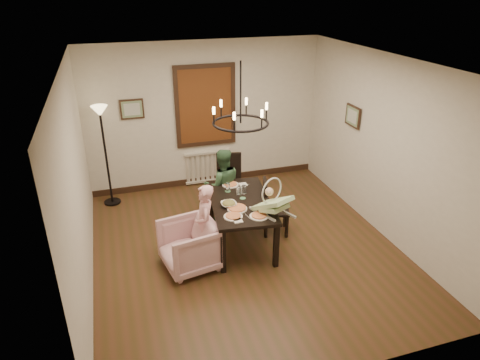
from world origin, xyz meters
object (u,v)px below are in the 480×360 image
chair_right (276,207)px  baby_bouncer (273,202)px  armchair (190,246)px  floor_lamp (106,158)px  seated_man (223,191)px  drinking_glass (239,191)px  chair_far (229,183)px  dining_table (241,205)px  elderly_woman (205,231)px

chair_right → baby_bouncer: size_ratio=1.63×
armchair → floor_lamp: 2.61m
chair_right → floor_lamp: 3.15m
seated_man → drinking_glass: 0.65m
chair_far → chair_right: 1.12m
chair_right → floor_lamp: bearing=70.5°
chair_right → seated_man: 0.97m
drinking_glass → floor_lamp: floor_lamp is taller
drinking_glass → floor_lamp: size_ratio=0.07×
chair_far → armchair: bearing=-110.0°
dining_table → chair_far: 1.13m
floor_lamp → dining_table: bearing=-46.0°
chair_right → elderly_woman: 1.33m
chair_right → seated_man: bearing=64.0°
dining_table → seated_man: size_ratio=1.55×
seated_man → floor_lamp: size_ratio=0.59×
baby_bouncer → floor_lamp: size_ratio=0.31×
seated_man → floor_lamp: 2.20m
elderly_woman → armchair: bearing=-62.6°
dining_table → baby_bouncer: bearing=-51.5°
baby_bouncer → drinking_glass: (-0.28, 0.69, -0.12)m
dining_table → drinking_glass: drinking_glass is taller
chair_far → elderly_woman: (-0.77, -1.43, 0.00)m
chair_right → chair_far: bearing=42.8°
chair_right → dining_table: bearing=116.2°
elderly_woman → seated_man: bearing=162.6°
dining_table → armchair: dining_table is taller
dining_table → floor_lamp: bearing=141.0°
chair_far → elderly_woman: elderly_woman is taller
chair_far → armchair: (-1.02, -1.51, -0.15)m
floor_lamp → drinking_glass: bearing=-42.8°
dining_table → seated_man: 0.77m
seated_man → elderly_woman: bearing=66.9°
armchair → baby_bouncer: (1.19, -0.12, 0.57)m
dining_table → drinking_glass: (0.03, 0.18, 0.15)m
armchair → baby_bouncer: bearing=74.3°
chair_far → armchair: 1.82m
chair_right → armchair: size_ratio=1.20×
floor_lamp → elderly_woman: bearing=-61.1°
elderly_woman → seated_man: 1.21m
armchair → drinking_glass: bearing=112.0°
dining_table → floor_lamp: size_ratio=0.92×
chair_far → floor_lamp: (-2.02, 0.84, 0.40)m
seated_man → drinking_glass: bearing=104.8°
dining_table → baby_bouncer: baby_bouncer is taller
elderly_woman → floor_lamp: bearing=-141.4°
elderly_woman → baby_bouncer: (0.94, -0.19, 0.42)m
drinking_glass → floor_lamp: (-1.92, 1.78, 0.10)m
dining_table → elderly_woman: (-0.63, -0.32, -0.15)m
dining_table → elderly_woman: elderly_woman is taller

